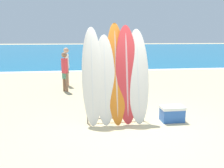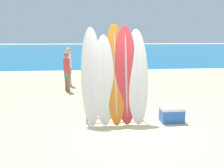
# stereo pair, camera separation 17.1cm
# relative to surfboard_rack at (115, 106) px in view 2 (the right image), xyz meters

# --- Properties ---
(ground_plane) EXTENTS (160.00, 160.00, 0.00)m
(ground_plane) POSITION_rel_surfboard_rack_xyz_m (0.40, -0.34, -0.45)
(ground_plane) COLOR #CCB789
(ocean_water) EXTENTS (120.00, 60.00, 0.01)m
(ocean_water) POSITION_rel_surfboard_rack_xyz_m (0.40, 38.29, -0.44)
(ocean_water) COLOR #146693
(ocean_water) RESTS_ON ground_plane
(surfboard_rack) EXTENTS (1.50, 0.04, 0.83)m
(surfboard_rack) POSITION_rel_surfboard_rack_xyz_m (0.00, 0.00, 0.00)
(surfboard_rack) COLOR gray
(surfboard_rack) RESTS_ON ground_plane
(surfboard_slot_0) EXTENTS (0.51, 0.59, 2.42)m
(surfboard_slot_0) POSITION_rel_surfboard_rack_xyz_m (-0.59, 0.05, 0.76)
(surfboard_slot_0) COLOR silver
(surfboard_slot_0) RESTS_ON ground_plane
(surfboard_slot_1) EXTENTS (0.52, 0.58, 2.23)m
(surfboard_slot_1) POSITION_rel_surfboard_rack_xyz_m (-0.28, 0.04, 0.67)
(surfboard_slot_1) COLOR silver
(surfboard_slot_1) RESTS_ON ground_plane
(surfboard_slot_2) EXTENTS (0.50, 0.76, 2.53)m
(surfboard_slot_2) POSITION_rel_surfboard_rack_xyz_m (0.01, 0.10, 0.82)
(surfboard_slot_2) COLOR orange
(surfboard_slot_2) RESTS_ON ground_plane
(surfboard_slot_3) EXTENTS (0.57, 0.61, 2.47)m
(surfboard_slot_3) POSITION_rel_surfboard_rack_xyz_m (0.28, 0.07, 0.79)
(surfboard_slot_3) COLOR red
(surfboard_slot_3) RESTS_ON ground_plane
(surfboard_slot_4) EXTENTS (0.57, 0.67, 2.38)m
(surfboard_slot_4) POSITION_rel_surfboard_rack_xyz_m (0.57, 0.06, 0.74)
(surfboard_slot_4) COLOR silver
(surfboard_slot_4) RESTS_ON ground_plane
(person_near_water) EXTENTS (0.24, 0.31, 1.82)m
(person_near_water) POSITION_rel_surfboard_rack_xyz_m (-0.08, 2.74, 0.54)
(person_near_water) COLOR tan
(person_near_water) RESTS_ON ground_plane
(person_mid_beach) EXTENTS (0.27, 0.28, 1.63)m
(person_mid_beach) POSITION_rel_surfboard_rack_xyz_m (1.81, 7.78, 0.45)
(person_mid_beach) COLOR #A87A5B
(person_mid_beach) RESTS_ON ground_plane
(person_far_left) EXTENTS (0.23, 0.28, 1.72)m
(person_far_left) POSITION_rel_surfboard_rack_xyz_m (-1.54, 4.66, 0.49)
(person_far_left) COLOR tan
(person_far_left) RESTS_ON ground_plane
(person_far_right) EXTENTS (0.27, 0.27, 1.59)m
(person_far_right) POSITION_rel_surfboard_rack_xyz_m (-1.55, 3.56, 0.42)
(person_far_right) COLOR #846047
(person_far_right) RESTS_ON ground_plane
(cooler_box) EXTENTS (0.60, 0.38, 0.40)m
(cooler_box) POSITION_rel_surfboard_rack_xyz_m (1.47, -0.10, -0.24)
(cooler_box) COLOR #2D60B7
(cooler_box) RESTS_ON ground_plane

